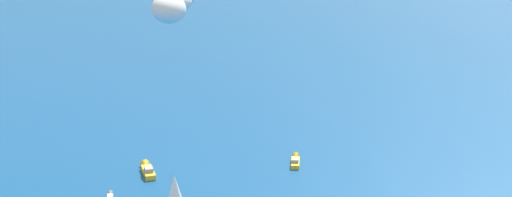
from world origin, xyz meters
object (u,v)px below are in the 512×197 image
sailboat_near_centre (175,192)px  motorboat_mid_cluster (110,197)px  motorboat_inshore (295,161)px  motorboat_far_stbd (148,170)px

sailboat_near_centre → motorboat_mid_cluster: size_ratio=1.65×
motorboat_inshore → motorboat_mid_cluster: 54.82m
sailboat_near_centre → motorboat_mid_cluster: (-18.29, 3.88, -4.26)m
sailboat_near_centre → motorboat_far_stbd: sailboat_near_centre is taller
sailboat_near_centre → motorboat_mid_cluster: 19.17m
sailboat_near_centre → motorboat_mid_cluster: sailboat_near_centre is taller
motorboat_far_stbd → motorboat_inshore: size_ratio=1.18×
motorboat_far_stbd → sailboat_near_centre: bearing=-58.4°
sailboat_near_centre → motorboat_far_stbd: (-13.58, 22.05, -3.88)m
sailboat_near_centre → motorboat_far_stbd: size_ratio=0.94×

